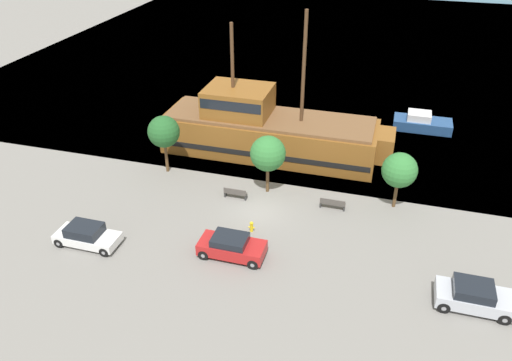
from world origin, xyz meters
The scene contains 13 objects.
ground_plane centered at (0.00, 0.00, 0.00)m, with size 160.00×160.00×0.00m, color gray.
water_surface centered at (0.00, 44.00, 0.00)m, with size 80.00×80.00×0.00m, color #38667F.
pirate_ship centered at (-1.82, 8.77, 2.08)m, with size 19.21×5.43×12.15m.
moored_boat_dockside centered at (11.01, 17.35, 0.63)m, with size 5.28×2.36×1.63m.
parked_car_curb_front centered at (13.78, -5.75, 0.76)m, with size 4.01×1.99×1.53m.
parked_car_curb_mid centered at (-0.27, -5.27, 0.73)m, with size 4.12×1.88×1.45m.
parked_car_curb_rear centered at (-9.56, -6.74, 0.69)m, with size 4.14×1.81×1.42m.
fire_hydrant centered at (0.19, -2.49, 0.41)m, with size 0.42×0.25×0.76m.
bench_promenade_east centered at (4.98, 1.65, 0.44)m, with size 1.80×0.45×0.85m.
bench_promenade_west centered at (-2.11, 1.06, 0.44)m, with size 1.71×0.45×0.85m.
tree_row_east centered at (-8.62, 3.38, 3.49)m, with size 2.49×2.49×4.76m.
tree_row_mideast centered at (-0.09, 2.67, 3.20)m, with size 2.61×2.61×4.52m.
tree_row_midwest centered at (9.19, 3.21, 2.99)m, with size 2.47×2.47×4.24m.
Camera 1 is at (7.93, -28.23, 20.14)m, focal length 35.00 mm.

